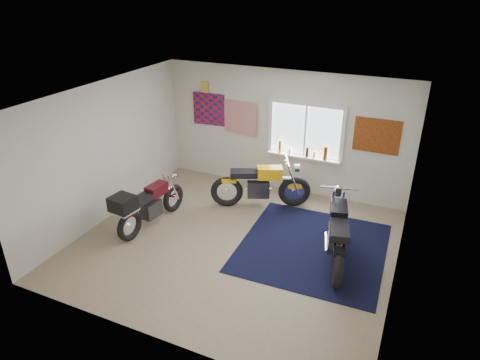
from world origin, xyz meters
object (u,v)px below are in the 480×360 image
at_px(navy_rug, 312,247).
at_px(maroon_tourer, 146,205).
at_px(yellow_triumph, 260,186).
at_px(black_chrome_bike, 337,234).

distance_m(navy_rug, maroon_tourer, 3.19).
bearing_deg(yellow_triumph, navy_rug, -60.72).
xyz_separation_m(yellow_triumph, black_chrome_bike, (1.87, -1.20, 0.02)).
height_order(navy_rug, maroon_tourer, maroon_tourer).
relative_size(navy_rug, yellow_triumph, 1.32).
bearing_deg(black_chrome_bike, yellow_triumph, 43.19).
distance_m(navy_rug, yellow_triumph, 1.85).
bearing_deg(yellow_triumph, black_chrome_bike, -57.11).
relative_size(black_chrome_bike, maroon_tourer, 1.14).
xyz_separation_m(navy_rug, black_chrome_bike, (0.43, -0.14, 0.47)).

